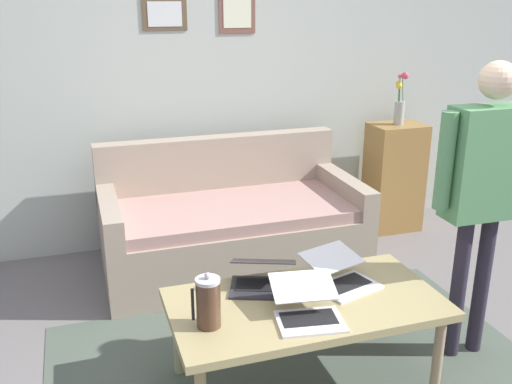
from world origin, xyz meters
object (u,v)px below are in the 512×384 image
at_px(laptop_left, 342,276).
at_px(flower_vase, 400,104).
at_px(side_shelf, 394,177).
at_px(laptop_right, 307,309).
at_px(french_press, 208,302).
at_px(coffee_table, 306,309).
at_px(laptop_center, 263,278).
at_px(person_standing, 485,177).
at_px(couch, 231,226).

height_order(laptop_left, flower_vase, flower_vase).
bearing_deg(side_shelf, laptop_right, 49.75).
xyz_separation_m(laptop_left, french_press, (0.73, 0.17, 0.07)).
height_order(side_shelf, flower_vase, flower_vase).
distance_m(coffee_table, french_press, 0.53).
bearing_deg(french_press, laptop_center, -141.92).
relative_size(coffee_table, person_standing, 0.83).
bearing_deg(coffee_table, side_shelf, -131.50).
xyz_separation_m(coffee_table, laptop_left, (-0.24, -0.10, 0.09)).
bearing_deg(laptop_right, person_standing, -173.03).
xyz_separation_m(laptop_center, french_press, (0.34, 0.27, 0.07)).
bearing_deg(couch, flower_vase, -169.08).
height_order(laptop_left, laptop_right, laptop_right).
height_order(couch, laptop_right, couch).
bearing_deg(coffee_table, person_standing, 178.73).
relative_size(laptop_right, person_standing, 0.25).
height_order(laptop_center, person_standing, person_standing).
distance_m(coffee_table, side_shelf, 2.23).
bearing_deg(laptop_center, side_shelf, -137.86).
relative_size(french_press, flower_vase, 0.63).
bearing_deg(couch, laptop_left, 99.94).
height_order(coffee_table, french_press, french_press).
distance_m(couch, laptop_left, 1.32).
distance_m(laptop_center, flower_vase, 2.26).
height_order(laptop_right, person_standing, person_standing).
relative_size(couch, laptop_center, 4.37).
relative_size(couch, coffee_table, 1.36).
distance_m(french_press, flower_vase, 2.67).
bearing_deg(flower_vase, french_press, 41.46).
relative_size(couch, laptop_right, 4.60).
bearing_deg(laptop_left, couch, -80.06).
bearing_deg(coffee_table, flower_vase, -131.49).
xyz_separation_m(coffee_table, french_press, (0.50, 0.07, 0.16)).
distance_m(french_press, side_shelf, 2.64).
bearing_deg(laptop_center, coffee_table, 127.71).
height_order(coffee_table, laptop_center, laptop_center).
xyz_separation_m(laptop_right, person_standing, (-0.98, -0.12, 0.50)).
relative_size(laptop_center, flower_vase, 0.98).
xyz_separation_m(laptop_center, person_standing, (-1.08, 0.22, 0.50)).
height_order(laptop_center, french_press, french_press).
height_order(french_press, flower_vase, flower_vase).
bearing_deg(person_standing, laptop_left, -9.85).
bearing_deg(laptop_left, french_press, 13.28).
bearing_deg(flower_vase, coffee_table, 48.51).
xyz_separation_m(coffee_table, laptop_center, (0.15, -0.20, 0.09)).
height_order(couch, flower_vase, flower_vase).
bearing_deg(flower_vase, laptop_center, 42.14).
distance_m(laptop_center, french_press, 0.44).
height_order(laptop_right, side_shelf, side_shelf).
distance_m(laptop_left, laptop_right, 0.38).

